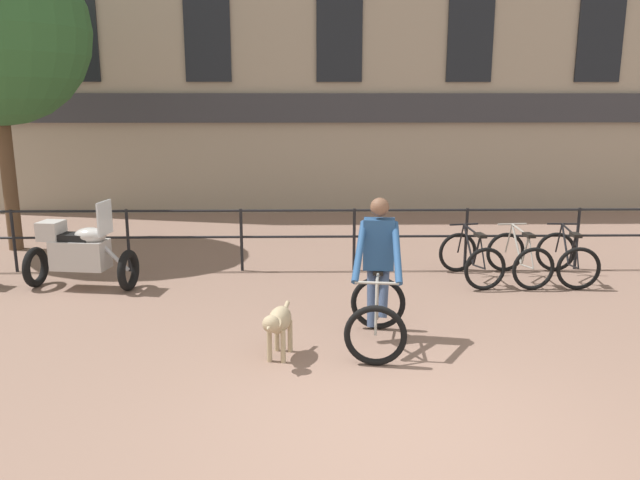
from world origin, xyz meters
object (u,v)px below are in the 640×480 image
(cyclist_with_bike, at_px, (378,280))
(parked_bicycle_mid_right, at_px, (567,258))
(dog, at_px, (278,323))
(parked_bicycle_near_lamp, at_px, (471,259))
(parked_motorcycle, at_px, (79,252))
(parked_bicycle_mid_left, at_px, (519,258))

(cyclist_with_bike, distance_m, parked_bicycle_mid_right, 4.15)
(cyclist_with_bike, height_order, dog, cyclist_with_bike)
(cyclist_with_bike, xyz_separation_m, dog, (-1.14, -0.48, -0.34))
(parked_bicycle_near_lamp, xyz_separation_m, parked_bicycle_mid_right, (1.52, -0.00, -0.00))
(dog, relative_size, parked_bicycle_near_lamp, 0.71)
(parked_bicycle_mid_right, bearing_deg, parked_motorcycle, 5.95)
(cyclist_with_bike, distance_m, dog, 1.29)
(dog, distance_m, parked_bicycle_near_lamp, 4.17)
(dog, xyz_separation_m, parked_bicycle_mid_right, (4.42, 3.00, -0.06))
(dog, height_order, parked_motorcycle, parked_motorcycle)
(cyclist_with_bike, xyz_separation_m, parked_bicycle_mid_left, (2.52, 2.51, -0.41))
(parked_motorcycle, height_order, parked_bicycle_mid_right, parked_motorcycle)
(parked_bicycle_mid_right, bearing_deg, cyclist_with_bike, 41.07)
(dog, distance_m, parked_bicycle_mid_right, 5.34)
(dog, bearing_deg, cyclist_with_bike, 35.68)
(cyclist_with_bike, height_order, parked_bicycle_near_lamp, cyclist_with_bike)
(parked_bicycle_near_lamp, relative_size, parked_bicycle_mid_left, 1.03)
(parked_motorcycle, height_order, parked_bicycle_near_lamp, parked_motorcycle)
(parked_motorcycle, height_order, parked_bicycle_mid_left, parked_motorcycle)
(parked_bicycle_mid_right, bearing_deg, parked_bicycle_mid_left, 3.59)
(parked_motorcycle, xyz_separation_m, parked_bicycle_near_lamp, (6.01, 0.31, -0.20))
(dog, xyz_separation_m, parked_bicycle_near_lamp, (2.90, 3.00, -0.06))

